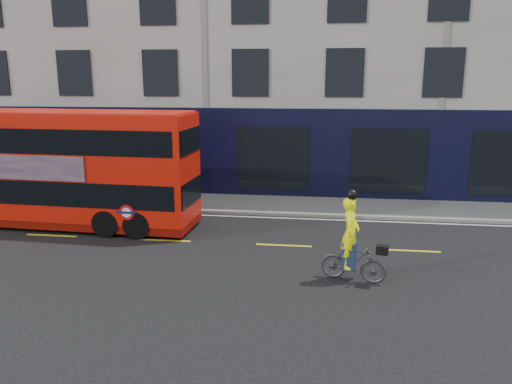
# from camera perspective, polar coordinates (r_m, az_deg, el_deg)

# --- Properties ---
(ground) EXTENTS (120.00, 120.00, 0.00)m
(ground) POSITION_cam_1_polar(r_m,az_deg,el_deg) (15.66, -12.12, -7.15)
(ground) COLOR black
(ground) RESTS_ON ground
(pavement) EXTENTS (60.00, 3.00, 0.12)m
(pavement) POSITION_cam_1_polar(r_m,az_deg,el_deg) (21.60, -6.43, -1.18)
(pavement) COLOR slate
(pavement) RESTS_ON ground
(kerb) EXTENTS (60.00, 0.12, 0.13)m
(kerb) POSITION_cam_1_polar(r_m,az_deg,el_deg) (20.20, -7.45, -2.20)
(kerb) COLOR gray
(kerb) RESTS_ON ground
(building_terrace) EXTENTS (50.00, 10.07, 15.00)m
(building_terrace) POSITION_cam_1_polar(r_m,az_deg,el_deg) (27.34, -3.49, 17.52)
(building_terrace) COLOR beige
(building_terrace) RESTS_ON ground
(road_edge_line) EXTENTS (58.00, 0.10, 0.01)m
(road_edge_line) POSITION_cam_1_polar(r_m,az_deg,el_deg) (19.93, -7.66, -2.59)
(road_edge_line) COLOR silver
(road_edge_line) RESTS_ON ground
(lane_dashes) EXTENTS (58.00, 0.12, 0.01)m
(lane_dashes) POSITION_cam_1_polar(r_m,az_deg,el_deg) (17.00, -10.45, -5.44)
(lane_dashes) COLOR gold
(lane_dashes) RESTS_ON ground
(bus) EXTENTS (10.46, 2.87, 4.17)m
(bus) POSITION_cam_1_polar(r_m,az_deg,el_deg) (19.41, -22.01, 2.61)
(bus) COLOR red
(bus) RESTS_ON ground
(cyclist) EXTENTS (1.82, 0.92, 2.49)m
(cyclist) POSITION_cam_1_polar(r_m,az_deg,el_deg) (13.50, 10.94, -6.55)
(cyclist) COLOR #3F4144
(cyclist) RESTS_ON ground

